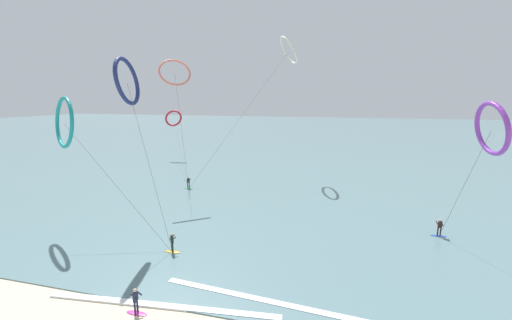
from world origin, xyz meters
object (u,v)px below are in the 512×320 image
at_px(surfer_amber, 172,244).
at_px(kite_teal, 64,122).
at_px(kite_coral, 175,72).
at_px(surfer_magenta, 136,303).
at_px(kite_ivory, 289,51).
at_px(kite_navy, 127,81).
at_px(surfer_cobalt, 439,229).
at_px(kite_crimson, 173,118).
at_px(surfer_emerald, 189,183).
at_px(kite_violet, 492,129).

bearing_deg(surfer_amber, kite_teal, 33.14).
bearing_deg(kite_coral, surfer_magenta, -105.16).
relative_size(kite_ivory, kite_navy, 1.38).
height_order(surfer_cobalt, kite_crimson, kite_crimson).
relative_size(surfer_magenta, kite_coral, 0.09).
relative_size(surfer_magenta, kite_ivory, 0.07).
height_order(surfer_emerald, kite_ivory, kite_ivory).
distance_m(surfer_amber, surfer_cobalt, 24.78).
height_order(surfer_emerald, kite_coral, kite_coral).
distance_m(kite_coral, kite_violet, 34.43).
bearing_deg(kite_crimson, kite_navy, -76.45).
xyz_separation_m(kite_teal, kite_violet, (37.10, 1.65, 0.13)).
distance_m(surfer_magenta, kite_violet, 27.58).
height_order(surfer_amber, kite_crimson, kite_crimson).
relative_size(kite_teal, kite_navy, 0.91).
relative_size(surfer_amber, kite_navy, 0.10).
bearing_deg(kite_ivory, kite_teal, 125.85).
distance_m(kite_violet, kite_crimson, 56.74).
bearing_deg(kite_violet, surfer_emerald, 59.82).
bearing_deg(kite_teal, kite_ivory, 89.05).
xyz_separation_m(surfer_emerald, kite_navy, (1.42, -14.25, 13.70)).
height_order(surfer_emerald, kite_violet, kite_violet).
height_order(surfer_cobalt, kite_violet, kite_violet).
height_order(kite_teal, kite_violet, kite_teal).
height_order(surfer_cobalt, kite_teal, kite_teal).
bearing_deg(surfer_cobalt, kite_violet, 88.59).
bearing_deg(surfer_magenta, kite_teal, -131.25).
distance_m(kite_teal, kite_navy, 7.95).
bearing_deg(kite_coral, kite_ivory, 16.17).
relative_size(surfer_emerald, kite_coral, 0.09).
height_order(surfer_magenta, kite_crimson, kite_crimson).
xyz_separation_m(surfer_emerald, kite_ivory, (12.07, 14.62, 19.98)).
bearing_deg(surfer_cobalt, kite_coral, -30.18).
relative_size(surfer_magenta, kite_teal, 0.11).
bearing_deg(kite_navy, surfer_amber, -133.70).
relative_size(surfer_amber, kite_teal, 0.11).
bearing_deg(kite_navy, surfer_magenta, -157.29).
height_order(surfer_magenta, surfer_cobalt, surfer_cobalt).
bearing_deg(surfer_amber, kite_ivory, -51.87).
bearing_deg(kite_navy, kite_violet, -99.48).
bearing_deg(kite_navy, kite_crimson, 11.67).
relative_size(surfer_cobalt, kite_coral, 0.09).
bearing_deg(kite_crimson, surfer_emerald, -66.71).
height_order(surfer_emerald, kite_navy, kite_navy).
xyz_separation_m(kite_ivory, kite_navy, (-10.65, -28.87, -6.28)).
height_order(surfer_amber, kite_ivory, kite_ivory).
bearing_deg(kite_violet, surfer_magenta, 111.02).
bearing_deg(surfer_magenta, surfer_emerald, -165.78).
xyz_separation_m(kite_ivory, kite_crimson, (-25.54, 6.43, -12.10)).
relative_size(surfer_magenta, kite_violet, 0.13).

